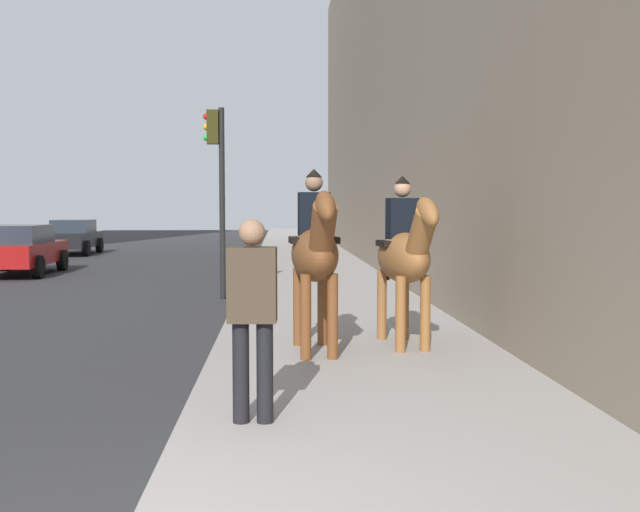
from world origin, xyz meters
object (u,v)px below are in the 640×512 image
at_px(mounted_horse_near, 315,252).
at_px(traffic_light_near_curb, 218,172).
at_px(mounted_horse_far, 405,254).
at_px(pedestrian_greeting, 252,307).
at_px(car_far_lane, 73,237).
at_px(car_near_lane, 19,249).

distance_m(mounted_horse_near, traffic_light_near_curb, 6.70).
distance_m(mounted_horse_far, traffic_light_near_curb, 6.75).
distance_m(mounted_horse_near, pedestrian_greeting, 2.93).
bearing_deg(traffic_light_near_curb, pedestrian_greeting, -173.48).
relative_size(mounted_horse_near, car_far_lane, 0.56).
distance_m(mounted_horse_far, car_far_lane, 23.39).
xyz_separation_m(mounted_horse_near, pedestrian_greeting, (-2.84, 0.67, -0.28)).
distance_m(mounted_horse_near, mounted_horse_far, 1.24).
height_order(car_near_lane, car_far_lane, same).
bearing_deg(mounted_horse_near, car_far_lane, -161.53).
height_order(mounted_horse_near, car_far_lane, mounted_horse_near).
height_order(mounted_horse_far, car_near_lane, mounted_horse_far).
bearing_deg(mounted_horse_far, pedestrian_greeting, -36.40).
relative_size(car_near_lane, car_far_lane, 1.02).
bearing_deg(car_far_lane, traffic_light_near_curb, 23.68).
distance_m(mounted_horse_near, car_near_lane, 14.54).
bearing_deg(pedestrian_greeting, traffic_light_near_curb, 9.42).
height_order(pedestrian_greeting, car_far_lane, pedestrian_greeting).
relative_size(car_far_lane, traffic_light_near_curb, 1.02).
bearing_deg(car_near_lane, pedestrian_greeting, -156.81).
relative_size(mounted_horse_near, mounted_horse_far, 1.03).
distance_m(mounted_horse_far, pedestrian_greeting, 3.73).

